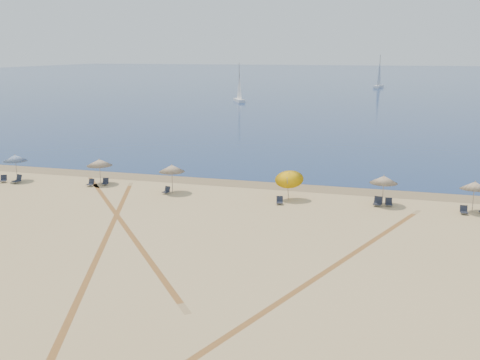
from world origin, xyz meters
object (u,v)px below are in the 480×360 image
at_px(chair_5, 280,201).
at_px(chair_6, 378,202).
at_px(chair_7, 389,202).
at_px(chair_4, 167,191).
at_px(chair_0, 3,179).
at_px(umbrella_5, 475,186).
at_px(umbrella_4, 384,180).
at_px(sailboat_0, 379,78).
at_px(chair_1, 18,179).
at_px(umbrella_3, 289,176).
at_px(chair_2, 91,183).
at_px(umbrella_0, 15,158).
at_px(chair_8, 464,210).
at_px(umbrella_2, 172,168).
at_px(umbrella_1, 99,162).
at_px(sailboat_1, 239,90).
at_px(chair_3, 105,182).

bearing_deg(chair_5, chair_6, 1.14).
bearing_deg(chair_7, chair_4, 178.55).
xyz_separation_m(chair_0, chair_7, (32.72, 1.35, -0.01)).
distance_m(umbrella_5, chair_6, 6.80).
height_order(umbrella_4, sailboat_0, sailboat_0).
relative_size(chair_0, chair_6, 1.02).
xyz_separation_m(chair_5, chair_7, (7.93, 1.68, 0.00)).
bearing_deg(chair_1, umbrella_3, 18.27).
relative_size(chair_2, sailboat_0, 0.06).
bearing_deg(chair_6, chair_5, -159.25).
distance_m(umbrella_0, umbrella_5, 37.75).
xyz_separation_m(chair_0, chair_8, (37.86, 0.66, -0.01)).
height_order(umbrella_5, chair_4, umbrella_5).
xyz_separation_m(umbrella_2, chair_8, (22.20, -0.08, -1.74)).
height_order(umbrella_1, chair_1, umbrella_1).
height_order(chair_8, sailboat_1, sailboat_1).
bearing_deg(umbrella_3, umbrella_5, 1.30).
relative_size(chair_6, sailboat_0, 0.08).
xyz_separation_m(chair_5, chair_6, (7.14, 1.47, 0.04)).
bearing_deg(umbrella_0, umbrella_4, 1.33).
bearing_deg(chair_5, umbrella_4, 3.76).
relative_size(umbrella_2, chair_1, 2.80).
relative_size(umbrella_3, chair_8, 4.17).
height_order(umbrella_2, sailboat_1, sailboat_1).
relative_size(umbrella_0, chair_2, 3.87).
distance_m(umbrella_1, umbrella_2, 7.23).
relative_size(umbrella_2, chair_8, 3.77).
xyz_separation_m(umbrella_3, chair_5, (-0.43, -1.39, -1.60)).
distance_m(umbrella_1, chair_6, 23.48).
bearing_deg(umbrella_3, chair_7, 2.20).
relative_size(chair_6, chair_7, 1.21).
relative_size(umbrella_1, umbrella_2, 0.95).
bearing_deg(umbrella_0, chair_7, 0.92).
xyz_separation_m(chair_2, chair_5, (16.67, -1.17, -0.01)).
height_order(umbrella_4, chair_7, umbrella_4).
height_order(chair_2, chair_7, chair_2).
bearing_deg(umbrella_5, chair_5, -172.98).
xyz_separation_m(umbrella_0, umbrella_4, (31.50, 0.73, -0.11)).
height_order(umbrella_5, chair_3, umbrella_5).
distance_m(umbrella_3, sailboat_1, 81.75).
xyz_separation_m(umbrella_0, chair_8, (37.09, -0.17, -1.79)).
relative_size(chair_4, chair_8, 1.10).
height_order(chair_1, chair_3, chair_1).
height_order(umbrella_2, chair_3, umbrella_2).
bearing_deg(umbrella_1, umbrella_3, -2.52).
bearing_deg(umbrella_3, umbrella_0, -179.48).
height_order(umbrella_4, sailboat_1, sailboat_1).
relative_size(chair_3, chair_7, 1.08).
bearing_deg(sailboat_0, chair_2, -86.95).
relative_size(umbrella_3, chair_7, 4.14).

